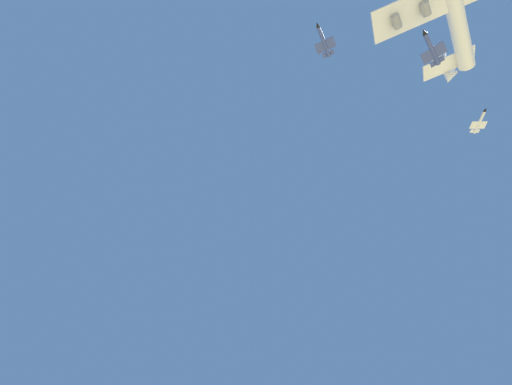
{
  "coord_description": "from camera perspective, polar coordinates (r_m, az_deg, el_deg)",
  "views": [
    {
      "loc": [
        60.24,
        73.38,
        2.75
      ],
      "look_at": [
        3.46,
        54.2,
        66.47
      ],
      "focal_mm": 25.4,
      "sensor_mm": 36.0,
      "label": 1
    }
  ],
  "objects": [
    {
      "name": "chase_jet_trailing",
      "position": [
        160.05,
        10.64,
        22.3
      ],
      "size": [
        15.3,
        8.56,
        4.0
      ],
      "rotation": [
        0.0,
        0.0,
        -0.15
      ],
      "color": "#38478C"
    },
    {
      "name": "chase_jet_high_escort",
      "position": [
        224.4,
        31.72,
        9.4
      ],
      "size": [
        15.23,
        8.98,
        4.0
      ],
      "rotation": [
        0.0,
        0.0,
        0.32
      ],
      "color": "silver"
    },
    {
      "name": "chase_jet_left_wing",
      "position": [
        146.52,
        25.95,
        19.62
      ],
      "size": [
        15.2,
        9.0,
        4.0
      ],
      "rotation": [
        0.0,
        0.0,
        -0.34
      ],
      "color": "#38478C"
    }
  ]
}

